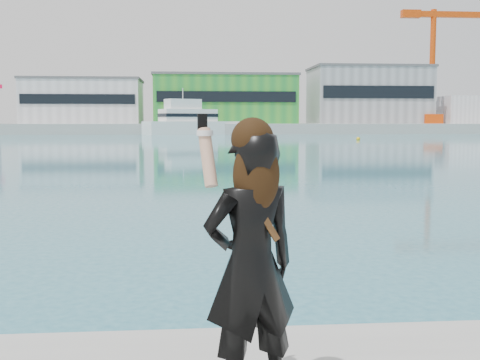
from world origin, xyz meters
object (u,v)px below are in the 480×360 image
(buoy_near, at_px, (358,140))
(woman, at_px, (251,258))
(motor_yacht, at_px, (190,122))
(dock_crane, at_px, (438,62))

(buoy_near, bearing_deg, woman, -106.54)
(motor_yacht, distance_m, woman, 110.19)
(dock_crane, bearing_deg, motor_yacht, -167.13)
(motor_yacht, xyz_separation_m, woman, (-0.23, -110.19, -0.79))
(motor_yacht, xyz_separation_m, buoy_near, (21.86, -35.81, -2.43))
(motor_yacht, relative_size, buoy_near, 38.00)
(buoy_near, distance_m, woman, 77.60)
(buoy_near, bearing_deg, dock_crane, 57.20)
(buoy_near, bearing_deg, motor_yacht, 121.40)
(dock_crane, relative_size, buoy_near, 48.00)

